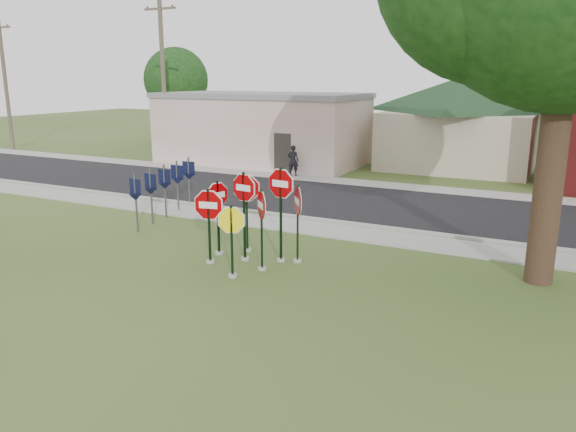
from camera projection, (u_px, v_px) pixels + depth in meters
The scene contains 20 objects.
ground at pixel (219, 277), 14.77m from camera, with size 120.00×120.00×0.00m, color #35501E.
sidewalk_near at pixel (308, 228), 19.51m from camera, with size 60.00×1.60×0.06m, color gray.
road at pixel (354, 203), 23.39m from camera, with size 60.00×7.00×0.04m, color black.
sidewalk_far at pixel (385, 185), 27.10m from camera, with size 60.00×1.60×0.06m, color gray.
curb at pixel (320, 220), 20.36m from camera, with size 60.00×0.20×0.14m, color gray.
stop_sign_center at pixel (244, 203), 15.75m from camera, with size 1.09×0.24×2.67m.
stop_sign_yellow at pixel (232, 234), 14.51m from camera, with size 0.91×0.42×2.04m.
stop_sign_left at pixel (209, 216), 15.58m from camera, with size 1.14×0.28×2.27m.
stop_sign_right at pixel (262, 219), 14.99m from camera, with size 0.76×0.78×2.36m.
stop_sign_back_right at pixel (281, 200), 15.62m from camera, with size 1.15×0.24×2.83m.
stop_sign_back_left at pixel (247, 202), 16.62m from camera, with size 1.00×0.46×2.48m.
stop_sign_far_right at pixel (298, 213), 15.64m from camera, with size 0.72×0.90×2.35m.
stop_sign_far_left at pixel (218, 208), 16.36m from camera, with size 0.38×0.97×2.31m.
route_sign_row at pixel (165, 185), 20.76m from camera, with size 1.43×4.63×2.00m.
building_stucco at pixel (262, 128), 33.78m from camera, with size 12.20×6.20×4.20m.
building_house at pixel (464, 103), 31.98m from camera, with size 11.60×11.60×6.20m.
utility_pole_near at pixel (163, 80), 32.90m from camera, with size 2.20×0.26×9.50m.
utility_pole_far at pixel (5, 83), 39.18m from camera, with size 2.20×0.26×9.00m.
bg_tree_left at pixel (176, 80), 43.18m from camera, with size 4.90×4.90×7.35m.
pedestrian at pixel (293, 160), 29.36m from camera, with size 0.59×0.39×1.61m, color black.
Camera 1 is at (8.00, -11.56, 5.13)m, focal length 35.00 mm.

